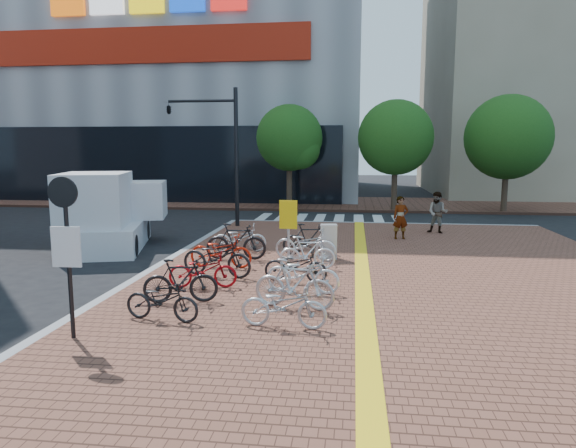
# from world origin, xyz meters

# --- Properties ---
(ground) EXTENTS (120.00, 120.00, 0.00)m
(ground) POSITION_xyz_m (0.00, 0.00, 0.00)
(ground) COLOR black
(ground) RESTS_ON ground
(sidewalk) EXTENTS (14.00, 34.00, 0.15)m
(sidewalk) POSITION_xyz_m (3.00, -5.00, 0.07)
(sidewalk) COLOR brown
(sidewalk) RESTS_ON ground
(tactile_strip) EXTENTS (0.40, 34.00, 0.01)m
(tactile_strip) POSITION_xyz_m (2.00, -5.00, 0.16)
(tactile_strip) COLOR yellow
(tactile_strip) RESTS_ON sidewalk
(kerb_north) EXTENTS (14.00, 0.25, 0.15)m
(kerb_north) POSITION_xyz_m (3.00, 12.00, 0.08)
(kerb_north) COLOR gray
(kerb_north) RESTS_ON ground
(far_sidewalk) EXTENTS (70.00, 8.00, 0.15)m
(far_sidewalk) POSITION_xyz_m (0.00, 21.00, 0.07)
(far_sidewalk) COLOR brown
(far_sidewalk) RESTS_ON ground
(department_store) EXTENTS (36.00, 24.27, 28.00)m
(department_store) POSITION_xyz_m (-15.99, 31.95, 13.98)
(department_store) COLOR gray
(department_store) RESTS_ON ground
(building_beige) EXTENTS (20.00, 18.00, 18.00)m
(building_beige) POSITION_xyz_m (18.00, 32.00, 9.00)
(building_beige) COLOR gray
(building_beige) RESTS_ON ground
(crosswalk) EXTENTS (7.50, 4.00, 0.01)m
(crosswalk) POSITION_xyz_m (0.50, 14.00, 0.01)
(crosswalk) COLOR silver
(crosswalk) RESTS_ON ground
(street_trees) EXTENTS (16.20, 4.60, 6.35)m
(street_trees) POSITION_xyz_m (5.04, 17.45, 4.10)
(street_trees) COLOR #38281E
(street_trees) RESTS_ON far_sidewalk
(bike_0) EXTENTS (1.65, 0.77, 0.83)m
(bike_0) POSITION_xyz_m (-2.04, -2.57, 0.57)
(bike_0) COLOR black
(bike_0) RESTS_ON sidewalk
(bike_1) EXTENTS (1.72, 0.80, 1.00)m
(bike_1) POSITION_xyz_m (-2.07, -1.37, 0.65)
(bike_1) COLOR black
(bike_1) RESTS_ON sidewalk
(bike_2) EXTENTS (1.75, 0.83, 0.88)m
(bike_2) POSITION_xyz_m (-1.95, -0.07, 0.59)
(bike_2) COLOR #A10B11
(bike_2) RESTS_ON sidewalk
(bike_3) EXTENTS (2.10, 1.08, 1.05)m
(bike_3) POSITION_xyz_m (-1.90, 1.09, 0.68)
(bike_3) COLOR black
(bike_3) RESTS_ON sidewalk
(bike_4) EXTENTS (1.86, 0.72, 0.97)m
(bike_4) POSITION_xyz_m (-2.08, 2.16, 0.63)
(bike_4) COLOR red
(bike_4) RESTS_ON sidewalk
(bike_5) EXTENTS (1.90, 0.62, 1.13)m
(bike_5) POSITION_xyz_m (-1.87, 3.25, 0.71)
(bike_5) COLOR black
(bike_5) RESTS_ON sidewalk
(bike_6) EXTENTS (1.85, 0.87, 0.93)m
(bike_6) POSITION_xyz_m (-2.03, 4.44, 0.62)
(bike_6) COLOR silver
(bike_6) RESTS_ON sidewalk
(bike_7) EXTENTS (1.72, 0.70, 0.88)m
(bike_7) POSITION_xyz_m (0.43, -2.68, 0.59)
(bike_7) COLOR #B3B3B8
(bike_7) RESTS_ON sidewalk
(bike_8) EXTENTS (1.86, 0.86, 1.08)m
(bike_8) POSITION_xyz_m (0.49, -1.47, 0.69)
(bike_8) COLOR #ACABB0
(bike_8) RESTS_ON sidewalk
(bike_9) EXTENTS (1.87, 0.89, 0.94)m
(bike_9) POSITION_xyz_m (0.55, -0.18, 0.62)
(bike_9) COLOR silver
(bike_9) RESTS_ON sidewalk
(bike_10) EXTENTS (1.68, 0.70, 0.86)m
(bike_10) POSITION_xyz_m (0.27, 0.77, 0.58)
(bike_10) COLOR black
(bike_10) RESTS_ON sidewalk
(bike_11) EXTENTS (1.64, 0.59, 0.97)m
(bike_11) POSITION_xyz_m (0.44, 2.20, 0.63)
(bike_11) COLOR white
(bike_11) RESTS_ON sidewalk
(bike_12) EXTENTS (2.03, 0.99, 1.02)m
(bike_12) POSITION_xyz_m (0.28, 3.39, 0.66)
(bike_12) COLOR silver
(bike_12) RESTS_ON sidewalk
(bike_13) EXTENTS (1.77, 0.80, 1.03)m
(bike_13) POSITION_xyz_m (0.31, 4.26, 0.66)
(bike_13) COLOR black
(bike_13) RESTS_ON sidewalk
(pedestrian_a) EXTENTS (0.67, 0.51, 1.64)m
(pedestrian_a) POSITION_xyz_m (3.52, 7.67, 0.97)
(pedestrian_a) COLOR gray
(pedestrian_a) RESTS_ON sidewalk
(pedestrian_b) EXTENTS (1.00, 0.90, 1.70)m
(pedestrian_b) POSITION_xyz_m (5.13, 9.24, 1.00)
(pedestrian_b) COLOR #4B505F
(pedestrian_b) RESTS_ON sidewalk
(utility_box) EXTENTS (0.53, 0.41, 1.09)m
(utility_box) POSITION_xyz_m (0.98, 3.73, 0.69)
(utility_box) COLOR #B7B8BC
(utility_box) RESTS_ON sidewalk
(yellow_sign) EXTENTS (0.52, 0.13, 1.93)m
(yellow_sign) POSITION_xyz_m (-0.16, 2.65, 1.49)
(yellow_sign) COLOR #B7B7BC
(yellow_sign) RESTS_ON sidewalk
(notice_sign) EXTENTS (0.54, 0.13, 2.94)m
(notice_sign) POSITION_xyz_m (-3.31, -3.73, 2.00)
(notice_sign) COLOR black
(notice_sign) RESTS_ON sidewalk
(traffic_light_pole) EXTENTS (3.25, 1.25, 6.05)m
(traffic_light_pole) POSITION_xyz_m (-4.83, 10.19, 4.32)
(traffic_light_pole) COLOR black
(traffic_light_pole) RESTS_ON sidewalk
(box_truck) EXTENTS (3.28, 5.14, 2.76)m
(box_truck) POSITION_xyz_m (-6.83, 5.19, 1.30)
(box_truck) COLOR silver
(box_truck) RESTS_ON ground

